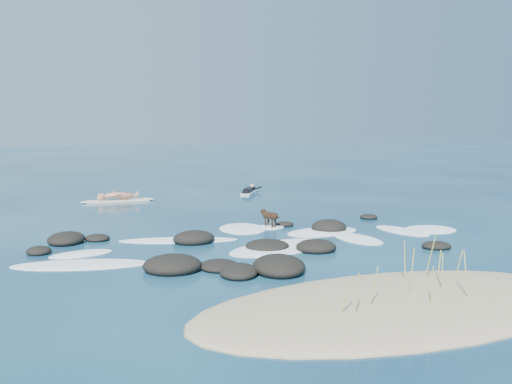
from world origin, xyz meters
name	(u,v)px	position (x,y,z in m)	size (l,w,h in m)	color
ground	(251,234)	(0.00, 0.00, 0.00)	(160.00, 160.00, 0.00)	#0A2642
sand_dune	(399,307)	(0.00, -8.20, 0.00)	(9.00, 4.40, 0.60)	#9E8966
dune_grass	(418,277)	(0.37, -8.30, 0.61)	(3.38, 1.79, 1.18)	#A2A550
reef_rocks	(233,249)	(-1.49, -2.35, 0.11)	(12.94, 7.53, 0.54)	black
breaking_foam	(269,240)	(0.15, -1.17, 0.01)	(14.68, 5.96, 0.12)	white
standing_surfer_rig	(118,185)	(-2.98, 9.72, 0.78)	(3.48, 0.69, 1.98)	beige
paddling_surfer_rig	(249,191)	(4.03, 10.54, 0.14)	(1.67, 2.12, 0.40)	white
dog	(269,216)	(1.01, 0.84, 0.45)	(0.46, 1.04, 0.67)	black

